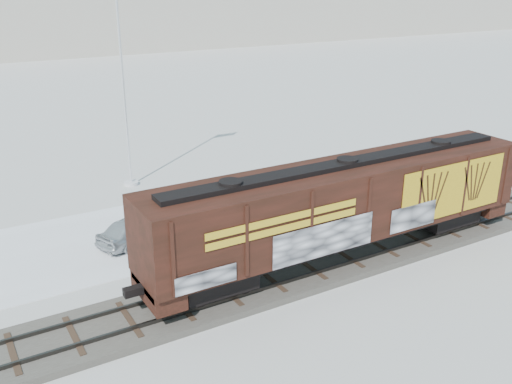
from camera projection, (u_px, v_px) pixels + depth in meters
ground at (269, 284)px, 23.74m from camera, size 500.00×500.00×0.00m
rail_track at (269, 281)px, 23.69m from camera, size 50.00×3.40×0.43m
parking_strip at (194, 221)px, 29.78m from camera, size 40.00×8.00×0.03m
hopper_railcar at (345, 203)px, 24.54m from camera, size 18.46×3.06×4.33m
flagpole at (127, 106)px, 33.39m from camera, size 2.30×0.90×12.94m
car_silver at (135, 229)px, 27.24m from camera, size 4.19×2.93×1.33m
car_white at (219, 200)px, 30.35m from camera, size 5.21×2.05×1.69m
car_dark at (263, 199)px, 31.00m from camera, size 4.58×3.09×1.23m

